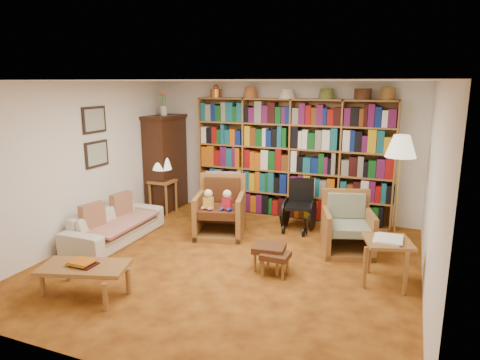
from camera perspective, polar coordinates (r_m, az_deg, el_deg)
The scene contains 23 objects.
floor at distance 6.14m, azimuth -1.27°, elevation -10.95°, with size 5.00×5.00×0.00m, color #A76119.
ceiling at distance 5.61m, azimuth -1.40°, elevation 13.09°, with size 5.00×5.00×0.00m, color white.
wall_back at distance 8.06m, azimuth 5.76°, elevation 4.06°, with size 5.00×5.00×0.00m, color white.
wall_front at distance 3.68m, azimuth -17.13°, elevation -7.26°, with size 5.00×5.00×0.00m, color white.
wall_left at distance 7.10m, azimuth -20.19°, elevation 2.12°, with size 5.00×5.00×0.00m, color white.
wall_right at distance 5.30m, azimuth 24.33°, elevation -1.70°, with size 5.00×5.00×0.00m, color white.
bookshelf at distance 7.86m, azimuth 6.80°, elevation 3.21°, with size 3.60×0.30×2.42m.
curio_cabinet at distance 8.58m, azimuth -9.87°, elevation 2.46°, with size 0.50×0.95×2.40m.
framed_pictures at distance 7.25m, azimuth -18.71°, elevation 5.45°, with size 0.03×0.52×0.97m.
sofa at distance 7.13m, azimuth -16.31°, elevation -5.76°, with size 0.70×1.80×0.53m, color beige.
sofa_throw at distance 7.09m, azimuth -16.01°, elevation -5.53°, with size 0.72×1.34×0.04m, color beige.
cushion_left at distance 7.42m, azimuth -15.53°, elevation -3.47°, with size 0.13×0.40×0.40m, color maroon.
cushion_right at distance 6.90m, azimuth -19.06°, elevation -4.94°, with size 0.13×0.41×0.41m, color maroon.
side_table_lamp at distance 8.37m, azimuth -10.25°, elevation -1.14°, with size 0.44×0.44×0.64m.
table_lamp at distance 8.26m, azimuth -10.39°, elevation 2.27°, with size 0.37×0.37×0.51m.
armchair_leather at distance 7.15m, azimuth -2.34°, elevation -4.01°, with size 0.99×1.01×0.99m.
armchair_sage at distance 6.64m, azimuth 14.30°, elevation -6.31°, with size 0.93×0.94×0.89m.
wheelchair at distance 7.42m, azimuth 7.90°, elevation -3.52°, with size 0.50×0.70×0.87m.
floor_lamp at distance 6.80m, azimuth 20.64°, elevation 3.67°, with size 0.46×0.46×1.72m.
side_table_papers at distance 5.67m, azimuth 19.08°, elevation -8.44°, with size 0.68×0.68×0.61m.
footstool_a at distance 5.81m, azimuth 3.89°, elevation -9.29°, with size 0.45×0.40×0.35m.
footstool_b at distance 5.70m, azimuth 4.74°, elevation -10.20°, with size 0.37×0.31×0.31m.
coffee_table at distance 5.48m, azimuth -20.06°, elevation -11.07°, with size 1.12×0.78×0.43m.
Camera 1 is at (2.24, -5.15, 2.48)m, focal length 32.00 mm.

